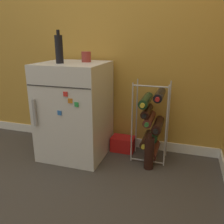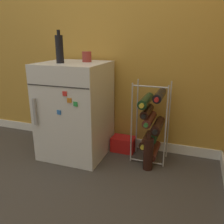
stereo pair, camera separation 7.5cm
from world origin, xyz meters
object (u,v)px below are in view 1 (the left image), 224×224
(mini_fridge, at_px, (75,110))
(fridge_top_cup, at_px, (86,57))
(soda_box, at_px, (123,144))
(fridge_top_bottle, at_px, (59,49))
(loose_bottle_floor, at_px, (149,153))
(wine_rack, at_px, (152,122))

(mini_fridge, bearing_deg, fridge_top_cup, 41.44)
(soda_box, distance_m, fridge_top_cup, 0.88)
(fridge_top_bottle, relative_size, loose_bottle_floor, 0.83)
(loose_bottle_floor, bearing_deg, mini_fridge, 174.01)
(fridge_top_cup, distance_m, fridge_top_bottle, 0.24)
(mini_fridge, xyz_separation_m, fridge_top_bottle, (-0.07, -0.08, 0.54))
(soda_box, xyz_separation_m, fridge_top_cup, (-0.31, -0.10, 0.82))
(wine_rack, bearing_deg, fridge_top_cup, -178.30)
(soda_box, distance_m, fridge_top_bottle, 1.04)
(fridge_top_bottle, bearing_deg, fridge_top_cup, 45.15)
(wine_rack, relative_size, fridge_top_cup, 7.98)
(mini_fridge, distance_m, wine_rack, 0.69)
(fridge_top_cup, relative_size, loose_bottle_floor, 0.28)
(wine_rack, xyz_separation_m, fridge_top_bottle, (-0.75, -0.18, 0.61))
(soda_box, bearing_deg, loose_bottle_floor, -41.07)
(mini_fridge, distance_m, loose_bottle_floor, 0.75)
(mini_fridge, height_order, loose_bottle_floor, mini_fridge)
(fridge_top_cup, bearing_deg, loose_bottle_floor, -14.31)
(wine_rack, bearing_deg, fridge_top_bottle, -166.41)
(mini_fridge, relative_size, fridge_top_bottle, 3.23)
(fridge_top_bottle, bearing_deg, soda_box, 28.91)
(fridge_top_bottle, xyz_separation_m, loose_bottle_floor, (0.77, 0.01, -0.82))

